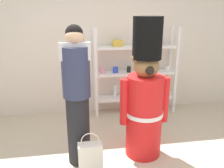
% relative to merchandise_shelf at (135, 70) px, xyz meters
% --- Properties ---
extents(back_wall, '(6.40, 0.12, 2.60)m').
position_rel_merchandise_shelf_xyz_m(back_wall, '(-0.63, 0.22, 0.50)').
color(back_wall, silver).
rests_on(back_wall, ground_plane).
extents(merchandise_shelf, '(1.50, 0.35, 1.56)m').
position_rel_merchandise_shelf_xyz_m(merchandise_shelf, '(0.00, 0.00, 0.00)').
color(merchandise_shelf, white).
rests_on(merchandise_shelf, ground_plane).
extents(teddy_bear_guard, '(0.64, 0.48, 1.78)m').
position_rel_merchandise_shelf_xyz_m(teddy_bear_guard, '(-0.23, -1.37, -0.02)').
color(teddy_bear_guard, red).
rests_on(teddy_bear_guard, ground_plane).
extents(person_shopper, '(0.34, 0.33, 1.70)m').
position_rel_merchandise_shelf_xyz_m(person_shopper, '(-1.08, -1.40, 0.08)').
color(person_shopper, black).
rests_on(person_shopper, ground_plane).
extents(shopping_bag, '(0.28, 0.14, 0.53)m').
position_rel_merchandise_shelf_xyz_m(shopping_bag, '(-0.96, -1.68, -0.60)').
color(shopping_bag, silver).
rests_on(shopping_bag, ground_plane).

